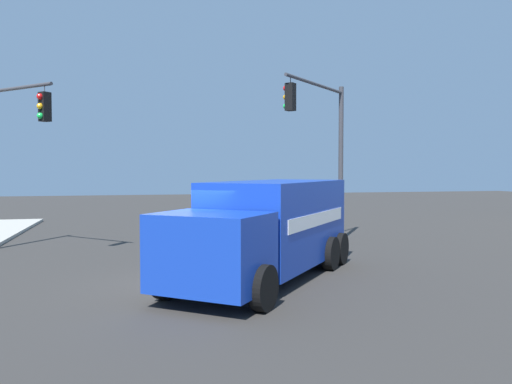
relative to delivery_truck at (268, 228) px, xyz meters
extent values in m
plane|color=#33302D|center=(0.35, -2.15, -1.41)|extent=(100.00, 100.00, 0.00)
cube|color=#1438AD|center=(-0.59, 0.47, 0.10)|extent=(5.80, 5.30, 2.32)
cube|color=#1438AD|center=(2.42, -1.93, -0.21)|extent=(2.98, 3.06, 1.70)
cube|color=black|center=(3.09, -2.46, 0.13)|extent=(1.32, 1.63, 0.88)
cube|color=#B2B2B7|center=(-2.66, 2.12, -1.21)|extent=(1.59, 1.93, 0.21)
cube|color=white|center=(0.16, 1.42, 0.22)|extent=(3.62, 2.89, 0.36)
cube|color=white|center=(-1.34, -0.48, 0.22)|extent=(3.62, 2.89, 0.36)
cylinder|color=black|center=(3.15, -0.93, -0.91)|extent=(0.96, 0.84, 1.00)
cylinder|color=black|center=(1.61, -2.87, -0.91)|extent=(0.96, 0.84, 1.00)
cylinder|color=black|center=(-0.72, 2.16, -0.91)|extent=(0.96, 0.84, 1.00)
cylinder|color=black|center=(-2.26, 0.22, -0.91)|extent=(0.96, 0.84, 1.00)
cylinder|color=black|center=(-1.54, 2.81, -0.91)|extent=(0.96, 0.84, 1.00)
cylinder|color=black|center=(-3.08, 0.87, -0.91)|extent=(0.96, 0.84, 1.00)
cylinder|color=#38383D|center=(-6.71, 5.01, 1.84)|extent=(0.20, 0.20, 6.49)
cylinder|color=#38383D|center=(-4.99, 3.26, 4.83)|extent=(3.53, 3.58, 0.12)
cylinder|color=#38383D|center=(-3.51, 1.75, 4.71)|extent=(0.03, 0.03, 0.25)
cube|color=black|center=(-3.51, 1.75, 4.11)|extent=(0.42, 0.42, 0.95)
sphere|color=red|center=(-3.64, 1.63, 4.42)|extent=(0.20, 0.20, 0.20)
sphere|color=#EFA314|center=(-3.64, 1.63, 4.11)|extent=(0.20, 0.20, 0.20)
sphere|color=#19CC4C|center=(-3.64, 1.63, 3.80)|extent=(0.20, 0.20, 0.20)
cylinder|color=#38383D|center=(-5.61, -7.55, 4.37)|extent=(3.02, 3.00, 0.12)
cylinder|color=#38383D|center=(-4.39, -6.33, 4.24)|extent=(0.03, 0.03, 0.25)
cube|color=black|center=(-4.39, -6.33, 3.64)|extent=(0.42, 0.42, 0.95)
sphere|color=red|center=(-4.26, -6.46, 3.96)|extent=(0.20, 0.20, 0.20)
sphere|color=#EFA314|center=(-4.26, -6.46, 3.65)|extent=(0.20, 0.20, 0.20)
sphere|color=#19CC4C|center=(-4.26, -6.46, 3.34)|extent=(0.20, 0.20, 0.20)
camera|label=1|loc=(13.53, -3.62, 1.59)|focal=35.97mm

